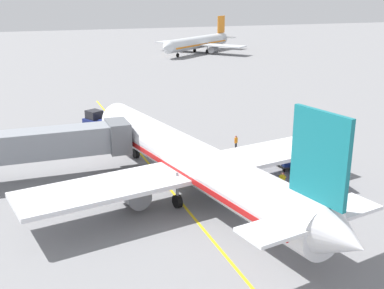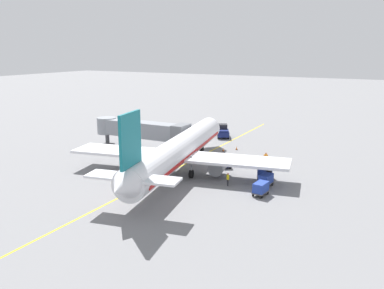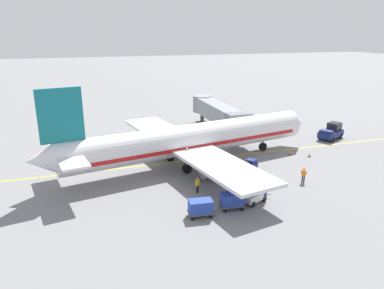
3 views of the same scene
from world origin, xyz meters
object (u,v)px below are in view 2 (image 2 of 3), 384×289
ground_crew_wing_walker (266,157)px  ground_crew_loader (228,179)px  baggage_tug_lead (268,175)px  jet_bridge (141,129)px  baggage_cart_front (265,172)px  baggage_cart_third_in_train (261,188)px  baggage_tug_trailing (226,162)px  safety_cone_nose_right (237,148)px  pushback_tractor (223,132)px  safety_cone_nose_left (223,150)px  parked_airliner (179,150)px  baggage_cart_second_in_train (266,179)px

ground_crew_wing_walker → ground_crew_loader: size_ratio=1.00×
baggage_tug_lead → jet_bridge: bearing=166.7°
baggage_tug_lead → ground_crew_loader: ground_crew_loader is taller
baggage_cart_front → ground_crew_loader: 5.79m
baggage_cart_third_in_train → baggage_tug_lead: bearing=100.1°
baggage_tug_trailing → safety_cone_nose_right: 10.40m
baggage_tug_lead → ground_crew_wing_walker: bearing=109.8°
baggage_cart_front → ground_crew_loader: size_ratio=1.75×
pushback_tractor → jet_bridge: bearing=-118.5°
baggage_cart_front → safety_cone_nose_left: bearing=134.5°
parked_airliner → ground_crew_wing_walker: parked_airliner is taller
ground_crew_wing_walker → baggage_tug_trailing: bearing=-136.9°
jet_bridge → ground_crew_wing_walker: 21.75m
baggage_tug_lead → safety_cone_nose_right: size_ratio=4.70×
baggage_tug_trailing → ground_crew_loader: 8.39m
ground_crew_loader → parked_airliner: bearing=167.1°
parked_airliner → pushback_tractor: parked_airliner is taller
parked_airliner → safety_cone_nose_right: (2.16, 15.85, -2.90)m
parked_airliner → baggage_cart_third_in_train: parked_airliner is taller
baggage_cart_third_in_train → ground_crew_wing_walker: ground_crew_wing_walker is taller
baggage_tug_trailing → baggage_cart_second_in_train: bearing=-35.6°
baggage_tug_trailing → safety_cone_nose_right: (-2.35, 10.12, -0.42)m
pushback_tractor → safety_cone_nose_right: size_ratio=8.34×
baggage_tug_trailing → baggage_cart_second_in_train: 9.67m
pushback_tractor → safety_cone_nose_right: pushback_tractor is taller
baggage_tug_lead → ground_crew_loader: bearing=-128.2°
baggage_cart_third_in_train → safety_cone_nose_right: size_ratio=5.01×
baggage_cart_second_in_train → ground_crew_loader: 4.71m
baggage_tug_trailing → ground_crew_loader: size_ratio=1.63×
jet_bridge → safety_cone_nose_left: 14.40m
pushback_tractor → parked_airliner: bearing=-80.6°
pushback_tractor → baggage_cart_third_in_train: bearing=-58.3°
pushback_tractor → safety_cone_nose_right: 10.27m
parked_airliner → jet_bridge: parked_airliner is taller
baggage_cart_front → safety_cone_nose_right: bearing=125.4°
parked_airliner → safety_cone_nose_right: size_ratio=63.00×
parked_airliner → ground_crew_loader: (8.10, -1.85, -2.23)m
jet_bridge → baggage_tug_trailing: (16.92, -2.80, -2.75)m
baggage_tug_trailing → baggage_cart_second_in_train: baggage_tug_trailing is taller
baggage_tug_trailing → ground_crew_loader: bearing=-64.7°
parked_airliner → pushback_tractor: 24.45m
jet_bridge → baggage_cart_front: jet_bridge is taller
parked_airliner → baggage_tug_lead: size_ratio=13.41×
baggage_tug_lead → ground_crew_wing_walker: (-2.61, 7.26, 0.24)m
ground_crew_loader → safety_cone_nose_right: bearing=108.5°
baggage_cart_second_in_train → ground_crew_wing_walker: bearing=108.0°
baggage_tug_lead → baggage_tug_trailing: bearing=158.0°
jet_bridge → parked_airliner: bearing=-34.5°
ground_crew_wing_walker → safety_cone_nose_right: ground_crew_wing_walker is taller
parked_airliner → safety_cone_nose_right: bearing=82.2°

